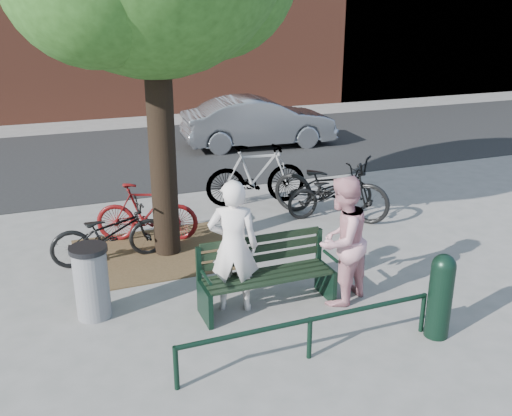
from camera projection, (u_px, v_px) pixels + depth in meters
name	position (u px, v px, depth m)	size (l,w,h in m)	color
ground	(268.00, 307.00, 7.40)	(90.00, 90.00, 0.00)	gray
dirt_pit	(156.00, 253.00, 8.98)	(2.40, 2.00, 0.02)	brown
road	(143.00, 155.00, 14.84)	(40.00, 7.00, 0.01)	black
park_bench	(265.00, 272.00, 7.31)	(1.74, 0.54, 0.97)	black
guard_railing	(310.00, 326.00, 6.21)	(3.06, 0.06, 0.51)	black
person_left	(233.00, 246.00, 7.10)	(0.63, 0.41, 1.73)	silver
person_right	(341.00, 241.00, 7.29)	(0.83, 0.65, 1.71)	#D4919B
bollard	(441.00, 293.00, 6.59)	(0.28, 0.28, 1.05)	black
litter_bin	(91.00, 282.00, 7.04)	(0.46, 0.46, 0.95)	gray
bicycle_a	(109.00, 233.00, 8.59)	(0.61, 1.76, 0.92)	black
bicycle_b	(147.00, 213.00, 9.32)	(0.47, 1.66, 1.00)	#540C0D
bicycle_c	(331.00, 192.00, 10.49)	(0.60, 1.72, 0.90)	black
bicycle_d	(256.00, 175.00, 11.04)	(0.56, 1.99, 1.19)	gray
bicycle_e	(331.00, 187.00, 10.35)	(0.77, 2.21, 1.16)	black
parked_car	(259.00, 122.00, 15.56)	(1.44, 4.14, 1.36)	slate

